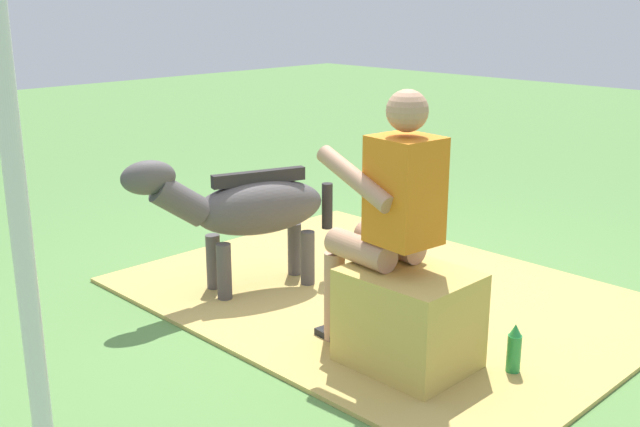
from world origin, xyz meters
The scene contains 7 objects.
ground_plane centered at (0.00, 0.00, 0.00)m, with size 24.00×24.00×0.00m, color #568442.
hay_patch centered at (-0.14, -0.24, 0.01)m, with size 3.06×2.32×0.02m, color tan.
hay_bale centered at (-0.83, 0.38, 0.26)m, with size 0.60×0.50×0.51m, color tan.
person_seated centered at (-0.66, 0.37, 0.78)m, with size 0.69×0.46×1.39m.
pony_standing centered at (0.53, 0.29, 0.54)m, with size 0.62×1.30×0.90m.
soda_bottle centered at (-1.24, 0.07, 0.13)m, with size 0.07×0.07×0.27m.
tent_pole_left centered at (-0.96, 2.31, 1.18)m, with size 0.06×0.06×2.36m, color silver.
Camera 1 is at (-3.00, 3.14, 1.81)m, focal length 42.93 mm.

